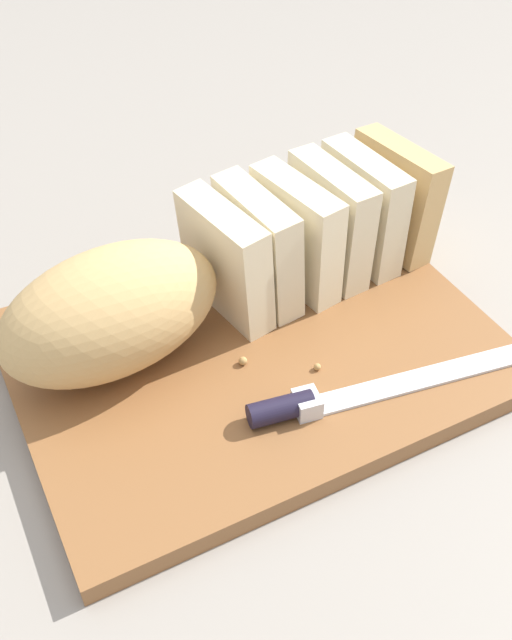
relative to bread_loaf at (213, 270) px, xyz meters
name	(u,v)px	position (x,y,z in m)	size (l,w,h in m)	color
ground_plane	(256,360)	(0.02, -0.05, -0.07)	(3.00, 3.00, 0.00)	gray
cutting_board	(256,352)	(0.02, -0.05, -0.06)	(0.42, 0.31, 0.02)	brown
bread_loaf	(213,270)	(0.00, 0.00, 0.00)	(0.43, 0.15, 0.11)	tan
bread_knife	(336,397)	(0.04, -0.14, -0.05)	(0.27, 0.07, 0.02)	silver
crumb_near_knife	(243,361)	(-0.01, -0.07, -0.05)	(0.01, 0.01, 0.01)	tan
crumb_near_loaf	(317,367)	(0.05, -0.10, -0.05)	(0.01, 0.01, 0.01)	tan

